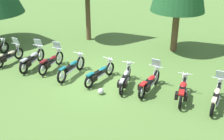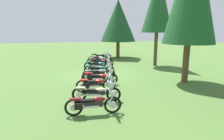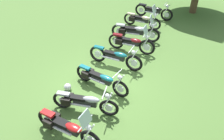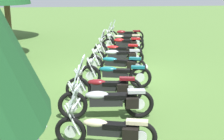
# 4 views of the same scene
# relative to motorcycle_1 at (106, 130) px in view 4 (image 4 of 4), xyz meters

# --- Properties ---
(ground_plane) EXTENTS (80.00, 80.00, 0.00)m
(ground_plane) POSITION_rel_motorcycle_1_xyz_m (5.42, -1.00, -0.44)
(ground_plane) COLOR #4C7033
(motorcycle_1) EXTENTS (0.84, 2.10, 1.35)m
(motorcycle_1) POSITION_rel_motorcycle_1_xyz_m (0.00, 0.00, 0.00)
(motorcycle_1) COLOR black
(motorcycle_1) RESTS_ON ground_plane
(motorcycle_2) EXTENTS (0.69, 2.45, 1.39)m
(motorcycle_2) POSITION_rel_motorcycle_1_xyz_m (1.52, -0.18, 0.04)
(motorcycle_2) COLOR black
(motorcycle_2) RESTS_ON ground_plane
(motorcycle_3) EXTENTS (0.78, 2.24, 1.39)m
(motorcycle_3) POSITION_rel_motorcycle_1_xyz_m (2.65, -0.24, 0.03)
(motorcycle_3) COLOR black
(motorcycle_3) RESTS_ON ground_plane
(motorcycle_4) EXTENTS (0.82, 2.40, 1.03)m
(motorcycle_4) POSITION_rel_motorcycle_1_xyz_m (3.97, -0.69, 0.01)
(motorcycle_4) COLOR black
(motorcycle_4) RESTS_ON ground_plane
(motorcycle_5) EXTENTS (1.06, 2.24, 1.00)m
(motorcycle_5) POSITION_rel_motorcycle_1_xyz_m (5.51, -0.99, -0.01)
(motorcycle_5) COLOR black
(motorcycle_5) RESTS_ON ground_plane
(motorcycle_6) EXTENTS (0.63, 2.31, 0.99)m
(motorcycle_6) POSITION_rel_motorcycle_1_xyz_m (6.83, -1.25, -0.01)
(motorcycle_6) COLOR black
(motorcycle_6) RESTS_ON ground_plane
(motorcycle_7) EXTENTS (1.00, 2.23, 1.37)m
(motorcycle_7) POSITION_rel_motorcycle_1_xyz_m (7.99, -1.41, 0.01)
(motorcycle_7) COLOR black
(motorcycle_7) RESTS_ON ground_plane
(motorcycle_8) EXTENTS (0.69, 2.19, 1.02)m
(motorcycle_8) POSITION_rel_motorcycle_1_xyz_m (9.48, -1.90, 0.02)
(motorcycle_8) COLOR black
(motorcycle_8) RESTS_ON ground_plane
(motorcycle_9) EXTENTS (0.84, 2.30, 1.36)m
(motorcycle_9) POSITION_rel_motorcycle_1_xyz_m (10.86, -2.04, 0.01)
(motorcycle_9) COLOR black
(motorcycle_9) RESTS_ON ground_plane
(motorcycle_10) EXTENTS (0.61, 2.28, 1.37)m
(motorcycle_10) POSITION_rel_motorcycle_1_xyz_m (12.22, -2.45, 0.03)
(motorcycle_10) COLOR black
(motorcycle_10) RESTS_ON ground_plane
(dropped_helmet) EXTENTS (0.28, 0.28, 0.28)m
(dropped_helmet) POSITION_rel_motorcycle_1_xyz_m (5.89, -2.17, -0.30)
(dropped_helmet) COLOR silver
(dropped_helmet) RESTS_ON ground_plane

